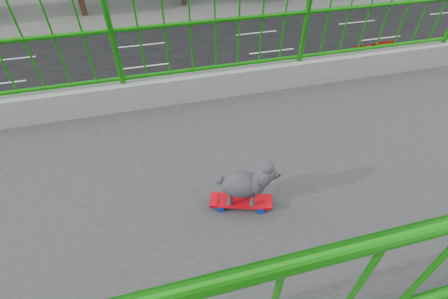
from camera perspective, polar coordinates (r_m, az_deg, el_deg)
name	(u,v)px	position (r m, az deg, el deg)	size (l,w,h in m)	color
road	(149,93)	(17.22, -13.46, 9.89)	(18.00, 90.00, 0.02)	black
footbridge	(164,297)	(4.17, -10.79, -24.81)	(3.00, 24.00, 7.00)	#2D2D2F
railing	(130,187)	(2.48, -16.69, -6.49)	(3.00, 24.00, 1.42)	gray
skateboard	(241,202)	(2.50, 3.07, -9.43)	(0.28, 0.50, 0.06)	red
poodle	(245,183)	(2.33, 3.89, -6.04)	(0.28, 0.45, 0.39)	#2A282D
car_0	(207,173)	(11.41, -3.06, -4.33)	(1.62, 4.03, 1.37)	gray
car_2	(393,55)	(21.36, 28.34, 14.77)	(2.32, 5.03, 1.40)	red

